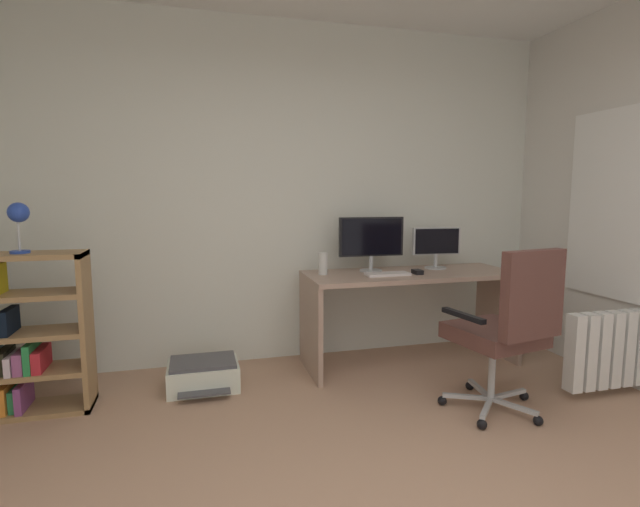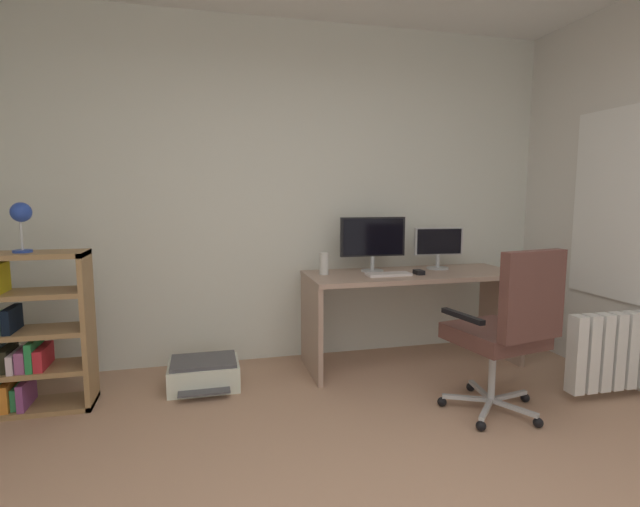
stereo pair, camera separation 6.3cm
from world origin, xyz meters
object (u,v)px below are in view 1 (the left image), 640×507
object	(u,v)px
bookshelf	(14,340)
desk_lamp	(19,217)
office_chair	(507,325)
radiator	(631,347)
keyboard	(387,274)
monitor_main	(371,239)
desktop_speaker	(323,264)
computer_mouse	(417,272)
printer	(203,374)
monitor_secondary	(436,244)
desk	(410,295)

from	to	relation	value
bookshelf	desk_lamp	xyz separation A→B (m)	(0.08, -0.00, 0.76)
office_chair	desk_lamp	size ratio (longest dim) A/B	3.44
radiator	keyboard	bearing A→B (deg)	150.30
monitor_main	keyboard	distance (m)	0.33
office_chair	bookshelf	world-z (taller)	office_chair
bookshelf	radiator	distance (m)	4.05
office_chair	desktop_speaker	bearing A→B (deg)	128.65
computer_mouse	printer	world-z (taller)	computer_mouse
computer_mouse	bookshelf	bearing A→B (deg)	-178.10
printer	monitor_main	bearing A→B (deg)	8.98
monitor_main	desktop_speaker	bearing A→B (deg)	-173.46
bookshelf	desk_lamp	distance (m)	0.76
monitor_secondary	computer_mouse	size ratio (longest dim) A/B	4.11
desk	printer	world-z (taller)	desk
monitor_main	computer_mouse	xyz separation A→B (m)	(0.30, -0.22, -0.25)
keyboard	bookshelf	bearing A→B (deg)	-177.66
desktop_speaker	radiator	size ratio (longest dim) A/B	0.17
desktop_speaker	desk_lamp	size ratio (longest dim) A/B	0.55
computer_mouse	radiator	world-z (taller)	computer_mouse
radiator	desk	bearing A→B (deg)	142.99
monitor_main	keyboard	xyz separation A→B (m)	(0.05, -0.21, -0.25)
office_chair	printer	size ratio (longest dim) A/B	2.16
monitor_secondary	office_chair	world-z (taller)	monitor_secondary
monitor_main	bookshelf	bearing A→B (deg)	-172.85
monitor_main	desk_lamp	size ratio (longest dim) A/B	1.73
keyboard	desk_lamp	xyz separation A→B (m)	(-2.44, -0.10, 0.47)
monitor_main	radiator	bearing A→B (deg)	-34.60
monitor_secondary	radiator	size ratio (longest dim) A/B	0.40
monitor_main	desk_lamp	world-z (taller)	desk_lamp
desk	printer	xyz separation A→B (m)	(-1.63, -0.09, -0.46)
radiator	computer_mouse	bearing A→B (deg)	145.65
computer_mouse	desk_lamp	size ratio (longest dim) A/B	0.33
monitor_secondary	desk_lamp	world-z (taller)	desk_lamp
monitor_main	office_chair	xyz separation A→B (m)	(0.45, -1.13, -0.43)
desktop_speaker	printer	world-z (taller)	desktop_speaker
desk	keyboard	distance (m)	0.32
desktop_speaker	desk_lamp	world-z (taller)	desk_lamp
monitor_main	monitor_secondary	size ratio (longest dim) A/B	1.29
monitor_main	desk_lamp	xyz separation A→B (m)	(-2.39, -0.31, 0.22)
desk	keyboard	world-z (taller)	keyboard
monitor_main	desk_lamp	distance (m)	2.42
desk_lamp	radiator	world-z (taller)	desk_lamp
desk	office_chair	world-z (taller)	office_chair
bookshelf	monitor_secondary	bearing A→B (deg)	5.81
keyboard	office_chair	bearing A→B (deg)	-66.56
desk	radiator	bearing A→B (deg)	-37.01
monitor_secondary	printer	xyz separation A→B (m)	(-1.92, -0.21, -0.86)
bookshelf	desk_lamp	size ratio (longest dim) A/B	3.29
monitor_main	keyboard	bearing A→B (deg)	-75.73
keyboard	desktop_speaker	distance (m)	0.50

